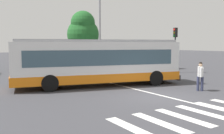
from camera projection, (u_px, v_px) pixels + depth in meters
ground_plane at (157, 97)px, 13.48m from camera, size 160.00×160.00×0.00m
city_transit_bus at (98, 62)px, 17.00m from camera, size 11.36×5.01×3.06m
pedestrian_crossing_street at (200, 75)px, 15.16m from camera, size 0.46×0.47×1.72m
parked_car_black at (42, 64)px, 25.36m from camera, size 1.91×4.52×1.35m
parked_car_white at (68, 63)px, 26.81m from camera, size 2.03×4.58×1.35m
parked_car_teal at (91, 62)px, 28.03m from camera, size 1.89×4.51×1.35m
traffic_light_far_corner at (175, 42)px, 24.55m from camera, size 0.33×0.32×4.33m
bus_stop_shelter at (150, 47)px, 27.78m from camera, size 4.25×1.54×3.25m
twin_arm_street_lamp at (100, 20)px, 24.97m from camera, size 4.27×0.32×8.30m
background_tree_right at (83, 31)px, 32.45m from camera, size 4.06×4.06×6.94m
crosswalk_painted_stripes at (204, 113)px, 10.37m from camera, size 7.68×2.77×0.01m
lane_center_line at (140, 90)px, 15.40m from camera, size 0.16×24.00×0.01m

